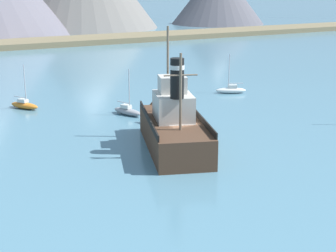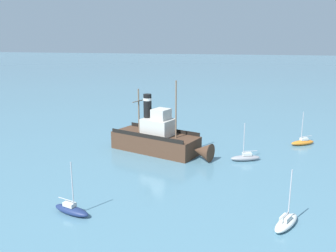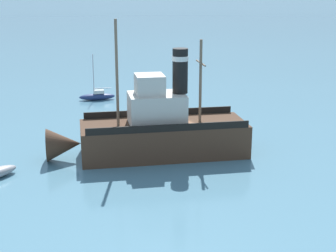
{
  "view_description": "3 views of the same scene",
  "coord_description": "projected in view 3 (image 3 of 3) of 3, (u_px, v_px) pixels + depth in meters",
  "views": [
    {
      "loc": [
        -20.07,
        -35.32,
        13.66
      ],
      "look_at": [
        0.01,
        2.08,
        1.6
      ],
      "focal_mm": 55.0,
      "sensor_mm": 36.0,
      "label": 1
    },
    {
      "loc": [
        44.7,
        13.41,
        15.1
      ],
      "look_at": [
        -1.37,
        2.21,
        3.34
      ],
      "focal_mm": 38.0,
      "sensor_mm": 36.0,
      "label": 2
    },
    {
      "loc": [
        -31.71,
        17.96,
        12.5
      ],
      "look_at": [
        -0.42,
        0.51,
        2.23
      ],
      "focal_mm": 55.0,
      "sensor_mm": 36.0,
      "label": 3
    }
  ],
  "objects": [
    {
      "name": "old_tugboat",
      "position": [
        155.0,
        131.0,
        37.42
      ],
      "size": [
        8.04,
        14.72,
        9.9
      ],
      "color": "#4C3323",
      "rests_on": "ground"
    },
    {
      "name": "ground_plane",
      "position": [
        171.0,
        152.0,
        38.47
      ],
      "size": [
        600.0,
        600.0,
        0.0
      ],
      "primitive_type": "plane",
      "color": "teal"
    },
    {
      "name": "sailboat_navy",
      "position": [
        97.0,
        96.0,
        55.01
      ],
      "size": [
        2.13,
        3.96,
        4.9
      ],
      "color": "navy",
      "rests_on": "ground"
    }
  ]
}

